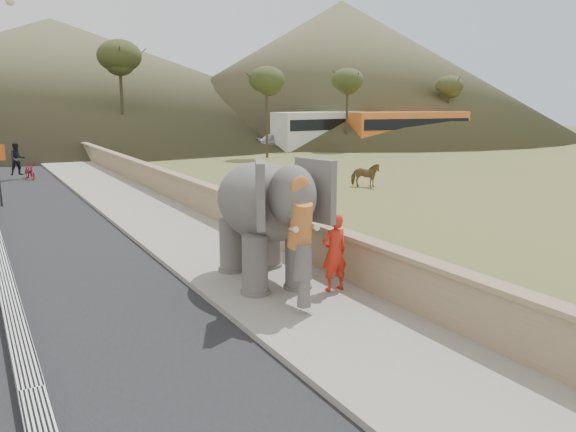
# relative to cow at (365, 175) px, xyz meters

# --- Properties ---
(ground) EXTENTS (160.00, 160.00, 0.00)m
(ground) POSITION_rel_cow_xyz_m (-10.82, -13.74, -0.58)
(ground) COLOR olive
(ground) RESTS_ON ground
(walkway) EXTENTS (3.00, 120.00, 0.15)m
(walkway) POSITION_rel_cow_xyz_m (-10.82, -3.74, -0.51)
(walkway) COLOR #9E9687
(walkway) RESTS_ON ground
(parapet) EXTENTS (0.30, 120.00, 1.10)m
(parapet) POSITION_rel_cow_xyz_m (-9.17, -3.74, -0.03)
(parapet) COLOR tan
(parapet) RESTS_ON ground
(cow) EXTENTS (1.43, 1.41, 1.16)m
(cow) POSITION_rel_cow_xyz_m (0.00, 0.00, 0.00)
(cow) COLOR brown
(cow) RESTS_ON ground
(distant_car) EXTENTS (4.44, 2.35, 1.44)m
(distant_car) POSITION_rel_cow_xyz_m (6.56, 20.15, 0.14)
(distant_car) COLOR #B4B4BB
(distant_car) RESTS_ON ground
(bus_white) EXTENTS (11.20, 3.63, 3.10)m
(bus_white) POSITION_rel_cow_xyz_m (11.24, 19.59, 0.97)
(bus_white) COLOR silver
(bus_white) RESTS_ON ground
(bus_orange) EXTENTS (11.22, 3.79, 3.10)m
(bus_orange) POSITION_rel_cow_xyz_m (17.31, 16.43, 0.97)
(bus_orange) COLOR orange
(bus_orange) RESTS_ON ground
(hill_right) EXTENTS (56.00, 56.00, 16.00)m
(hill_right) POSITION_rel_cow_xyz_m (25.18, 38.26, 7.42)
(hill_right) COLOR brown
(hill_right) RESTS_ON ground
(hill_far) EXTENTS (80.00, 80.00, 14.00)m
(hill_far) POSITION_rel_cow_xyz_m (-5.82, 56.26, 6.42)
(hill_far) COLOR brown
(hill_far) RESTS_ON ground
(elephant_and_man) EXTENTS (2.43, 4.00, 2.75)m
(elephant_and_man) POSITION_rel_cow_xyz_m (-10.81, -10.51, 0.93)
(elephant_and_man) COLOR slate
(elephant_and_man) RESTS_ON ground
(motorcyclist) EXTENTS (1.39, 1.74, 1.94)m
(motorcyclist) POSITION_rel_cow_xyz_m (-13.82, 10.88, 0.20)
(motorcyclist) COLOR maroon
(motorcyclist) RESTS_ON ground
(trees) EXTENTS (46.54, 42.69, 9.62)m
(trees) POSITION_rel_cow_xyz_m (-10.52, 15.07, 3.46)
(trees) COLOR #473828
(trees) RESTS_ON ground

